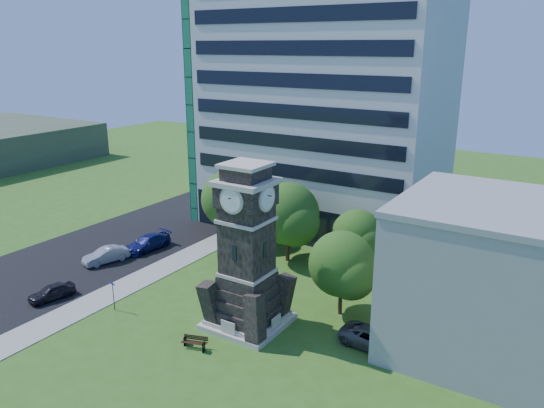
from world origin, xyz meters
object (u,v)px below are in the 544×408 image
Objects in this scene: car_street_mid at (106,255)px; car_east_lot at (376,339)px; car_street_south at (52,292)px; park_bench at (195,342)px; car_street_north at (147,243)px; street_sign at (113,293)px; clock_tower at (247,258)px.

car_street_mid is 27.31m from car_east_lot.
car_street_south reaches higher than park_bench.
car_east_lot is at bearing -5.52° from car_street_north.
car_street_south is 2.11× the size of park_bench.
car_street_mid is 2.47× the size of park_bench.
car_street_south is at bearing -56.59° from car_street_mid.
car_street_mid is at bearing 150.53° from street_sign.
car_street_south is at bearing -161.92° from clock_tower.
street_sign is (5.75, 1.41, 0.86)m from car_street_south.
clock_tower reaches higher than street_sign.
car_street_north reaches higher than car_street_south.
clock_tower is 6.76m from park_bench.
car_east_lot is 20.16m from street_sign.
car_street_south is at bearing 110.15° from car_east_lot.
car_street_north is 2.93× the size of park_bench.
clock_tower is 18.80m from car_street_mid.
clock_tower is 2.40× the size of car_street_north.
street_sign is at bearing 26.13° from car_street_south.
car_street_north is at bearing 125.13° from park_bench.
car_east_lot is at bearing 16.03° from car_street_mid.
car_street_mid is 4.58m from car_street_north.
car_street_north is at bearing 131.53° from street_sign.
street_sign is at bearing 155.66° from park_bench.
car_street_north is (1.00, 4.47, 0.03)m from car_street_mid.
clock_tower is 10.49m from car_east_lot.
car_east_lot reaches higher than car_street_south.
clock_tower reaches higher than park_bench.
car_street_mid is 1.80× the size of street_sign.
street_sign reaches higher than car_east_lot.
car_street_south is 12.11m from car_street_north.
car_street_north reaches higher than car_street_mid.
street_sign is (-19.31, -5.73, 0.80)m from car_east_lot.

